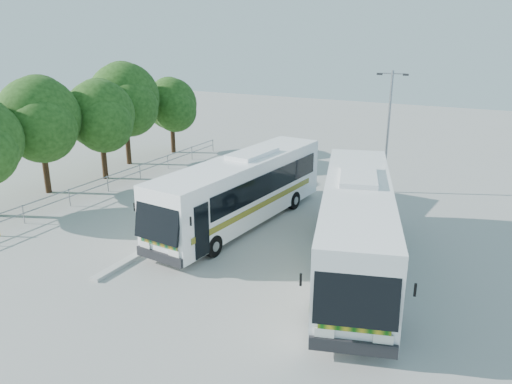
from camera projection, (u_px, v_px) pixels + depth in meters
The scene contains 10 objects.
ground at pixel (223, 239), 23.58m from camera, with size 100.00×100.00×0.00m, color gray.
kerb_divider at pixel (205, 216), 26.26m from camera, with size 0.40×16.00×0.15m, color #B2B2AD.
railing at pixel (119, 176), 31.12m from camera, with size 0.06×22.00×1.00m.
tree_far_b at pixel (40, 118), 28.90m from camera, with size 5.33×5.03×6.96m.
tree_far_c at pixel (101, 115), 31.89m from camera, with size 4.97×4.69×6.49m.
tree_far_d at pixel (125, 98), 35.36m from camera, with size 5.62×5.30×7.33m.
tree_far_e at pixel (172, 104), 39.15m from camera, with size 4.54×4.28×5.92m.
coach_main at pixel (241, 189), 24.83m from camera, with size 3.56×12.37×3.38m.
coach_adjacent at pixel (356, 225), 20.03m from camera, with size 6.11×13.05×3.57m.
lamppost at pixel (388, 127), 29.22m from camera, with size 1.77×0.38×7.24m.
Camera 1 is at (11.41, -18.58, 9.38)m, focal length 35.00 mm.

